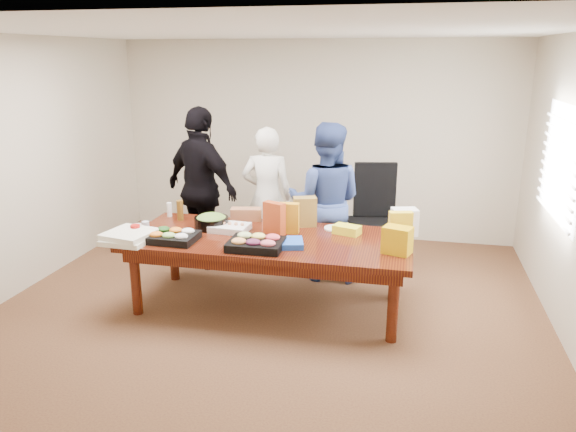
% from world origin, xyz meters
% --- Properties ---
extents(floor, '(5.50, 5.00, 0.02)m').
position_xyz_m(floor, '(0.00, 0.00, -0.01)').
color(floor, '#47301E').
rests_on(floor, ground).
extents(ceiling, '(5.50, 5.00, 0.02)m').
position_xyz_m(ceiling, '(0.00, 0.00, 2.71)').
color(ceiling, white).
rests_on(ceiling, wall_back).
extents(wall_back, '(5.50, 0.04, 2.70)m').
position_xyz_m(wall_back, '(0.00, 2.50, 1.35)').
color(wall_back, beige).
rests_on(wall_back, floor).
extents(wall_front, '(5.50, 0.04, 2.70)m').
position_xyz_m(wall_front, '(0.00, -2.50, 1.35)').
color(wall_front, beige).
rests_on(wall_front, floor).
extents(wall_left, '(0.04, 5.00, 2.70)m').
position_xyz_m(wall_left, '(-2.75, 0.00, 1.35)').
color(wall_left, beige).
rests_on(wall_left, floor).
extents(window_panel, '(0.03, 1.40, 1.10)m').
position_xyz_m(window_panel, '(2.72, 0.60, 1.50)').
color(window_panel, white).
rests_on(window_panel, wall_right).
extents(window_blinds, '(0.04, 1.36, 1.00)m').
position_xyz_m(window_blinds, '(2.68, 0.60, 1.50)').
color(window_blinds, beige).
rests_on(window_blinds, wall_right).
extents(conference_table, '(2.80, 1.20, 0.75)m').
position_xyz_m(conference_table, '(0.00, 0.00, 0.38)').
color(conference_table, '#4C1C0F').
rests_on(conference_table, floor).
extents(office_chair, '(0.72, 0.72, 1.20)m').
position_xyz_m(office_chair, '(0.93, 1.27, 0.60)').
color(office_chair, black).
rests_on(office_chair, floor).
extents(person_center, '(0.66, 0.47, 1.69)m').
position_xyz_m(person_center, '(-0.34, 1.22, 0.84)').
color(person_center, white).
rests_on(person_center, floor).
extents(person_right, '(0.90, 0.72, 1.79)m').
position_xyz_m(person_right, '(0.41, 0.92, 0.90)').
color(person_right, navy).
rests_on(person_right, floor).
extents(person_left, '(1.22, 0.95, 1.93)m').
position_xyz_m(person_left, '(-1.07, 0.94, 0.97)').
color(person_left, black).
rests_on(person_left, floor).
extents(veggie_tray, '(0.48, 0.38, 0.07)m').
position_xyz_m(veggie_tray, '(-0.89, -0.31, 0.79)').
color(veggie_tray, black).
rests_on(veggie_tray, conference_table).
extents(fruit_tray, '(0.51, 0.40, 0.08)m').
position_xyz_m(fruit_tray, '(-0.04, -0.34, 0.79)').
color(fruit_tray, black).
rests_on(fruit_tray, conference_table).
extents(sheet_cake, '(0.40, 0.31, 0.07)m').
position_xyz_m(sheet_cake, '(-0.45, 0.11, 0.78)').
color(sheet_cake, white).
rests_on(sheet_cake, conference_table).
extents(salad_bowl, '(0.44, 0.44, 0.12)m').
position_xyz_m(salad_bowl, '(-0.67, 0.17, 0.81)').
color(salad_bowl, black).
rests_on(salad_bowl, conference_table).
extents(chip_bag_blue, '(0.43, 0.36, 0.06)m').
position_xyz_m(chip_bag_blue, '(0.19, -0.22, 0.78)').
color(chip_bag_blue, blue).
rests_on(chip_bag_blue, conference_table).
extents(chip_bag_red, '(0.24, 0.18, 0.33)m').
position_xyz_m(chip_bag_red, '(0.02, 0.12, 0.91)').
color(chip_bag_red, '#A53915').
rests_on(chip_bag_red, conference_table).
extents(chip_bag_yellow, '(0.23, 0.14, 0.33)m').
position_xyz_m(chip_bag_yellow, '(1.27, 0.06, 0.91)').
color(chip_bag_yellow, yellow).
rests_on(chip_bag_yellow, conference_table).
extents(chip_bag_orange, '(0.21, 0.11, 0.31)m').
position_xyz_m(chip_bag_orange, '(0.16, 0.19, 0.91)').
color(chip_bag_orange, orange).
rests_on(chip_bag_orange, conference_table).
extents(mayo_jar, '(0.10, 0.10, 0.12)m').
position_xyz_m(mayo_jar, '(0.06, 0.27, 0.81)').
color(mayo_jar, silver).
rests_on(mayo_jar, conference_table).
extents(mustard_bottle, '(0.08, 0.08, 0.18)m').
position_xyz_m(mustard_bottle, '(-0.13, 0.44, 0.84)').
color(mustard_bottle, '#EFE700').
rests_on(mustard_bottle, conference_table).
extents(dressing_bottle, '(0.09, 0.09, 0.22)m').
position_xyz_m(dressing_bottle, '(-1.10, 0.36, 0.86)').
color(dressing_bottle, brown).
rests_on(dressing_bottle, conference_table).
extents(ranch_bottle, '(0.06, 0.06, 0.16)m').
position_xyz_m(ranch_bottle, '(-1.27, 0.46, 0.83)').
color(ranch_bottle, white).
rests_on(ranch_bottle, conference_table).
extents(banana_bunch, '(0.30, 0.23, 0.09)m').
position_xyz_m(banana_bunch, '(0.74, 0.28, 0.79)').
color(banana_bunch, yellow).
rests_on(banana_bunch, conference_table).
extents(bread_loaf, '(0.35, 0.21, 0.13)m').
position_xyz_m(bread_loaf, '(-0.40, 0.52, 0.82)').
color(bread_loaf, '#955A39').
rests_on(bread_loaf, conference_table).
extents(kraft_bag, '(0.27, 0.21, 0.31)m').
position_xyz_m(kraft_bag, '(0.27, 0.45, 0.91)').
color(kraft_bag, olive).
rests_on(kraft_bag, conference_table).
extents(red_cup, '(0.10, 0.10, 0.13)m').
position_xyz_m(red_cup, '(-1.30, -0.28, 0.81)').
color(red_cup, '#B21410').
rests_on(red_cup, conference_table).
extents(clear_cup_a, '(0.10, 0.10, 0.12)m').
position_xyz_m(clear_cup_a, '(-1.30, -0.24, 0.81)').
color(clear_cup_a, silver).
rests_on(clear_cup_a, conference_table).
extents(clear_cup_b, '(0.08, 0.08, 0.10)m').
position_xyz_m(clear_cup_b, '(-1.29, -0.09, 0.80)').
color(clear_cup_b, silver).
rests_on(clear_cup_b, conference_table).
extents(pizza_box_lower, '(0.45, 0.45, 0.05)m').
position_xyz_m(pizza_box_lower, '(-1.30, -0.42, 0.77)').
color(pizza_box_lower, white).
rests_on(pizza_box_lower, conference_table).
extents(pizza_box_upper, '(0.50, 0.50, 0.05)m').
position_xyz_m(pizza_box_upper, '(-1.29, -0.41, 0.82)').
color(pizza_box_upper, white).
rests_on(pizza_box_upper, pizza_box_lower).
extents(plate_a, '(0.26, 0.26, 0.01)m').
position_xyz_m(plate_a, '(0.61, 0.42, 0.76)').
color(plate_a, white).
rests_on(plate_a, conference_table).
extents(plate_b, '(0.30, 0.30, 0.01)m').
position_xyz_m(plate_b, '(0.73, 0.46, 0.76)').
color(plate_b, white).
rests_on(plate_b, conference_table).
extents(dip_bowl_a, '(0.16, 0.16, 0.06)m').
position_xyz_m(dip_bowl_a, '(0.10, 0.43, 0.78)').
color(dip_bowl_a, beige).
rests_on(dip_bowl_a, conference_table).
extents(dip_bowl_b, '(0.13, 0.13, 0.05)m').
position_xyz_m(dip_bowl_b, '(-0.65, 0.25, 0.78)').
color(dip_bowl_b, beige).
rests_on(dip_bowl_b, conference_table).
extents(grocery_bag_white, '(0.29, 0.24, 0.27)m').
position_xyz_m(grocery_bag_white, '(1.30, 0.39, 0.88)').
color(grocery_bag_white, white).
rests_on(grocery_bag_white, conference_table).
extents(grocery_bag_yellow, '(0.29, 0.24, 0.25)m').
position_xyz_m(grocery_bag_yellow, '(1.25, -0.18, 0.88)').
color(grocery_bag_yellow, '#D39F06').
rests_on(grocery_bag_yellow, conference_table).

